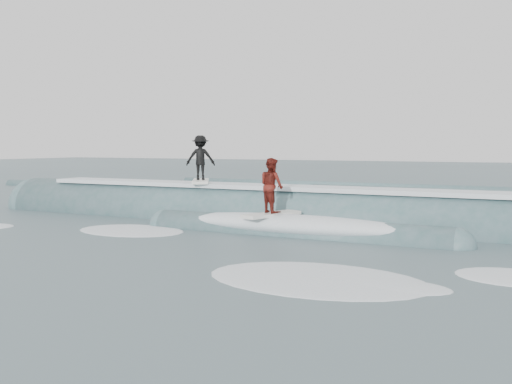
% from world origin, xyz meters
% --- Properties ---
extents(ground, '(160.00, 160.00, 0.00)m').
position_xyz_m(ground, '(0.00, 0.00, 0.00)').
color(ground, '#394E54').
rests_on(ground, ground).
extents(breaking_wave, '(23.87, 3.98, 2.39)m').
position_xyz_m(breaking_wave, '(0.21, 4.77, 0.04)').
color(breaking_wave, '#395F60').
rests_on(breaking_wave, ground).
extents(surfer_black, '(1.48, 2.01, 1.69)m').
position_xyz_m(surfer_black, '(-2.70, 5.02, 2.07)').
color(surfer_black, white).
rests_on(surfer_black, ground).
extents(surfer_red, '(1.22, 2.07, 1.72)m').
position_xyz_m(surfer_red, '(1.10, 2.82, 1.32)').
color(surfer_red, white).
rests_on(surfer_red, ground).
extents(whitewater, '(17.32, 8.73, 0.10)m').
position_xyz_m(whitewater, '(1.11, -1.31, 0.00)').
color(whitewater, white).
rests_on(whitewater, ground).
extents(far_swells, '(41.68, 8.65, 0.80)m').
position_xyz_m(far_swells, '(-1.42, 17.65, 0.00)').
color(far_swells, '#395F60').
rests_on(far_swells, ground).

